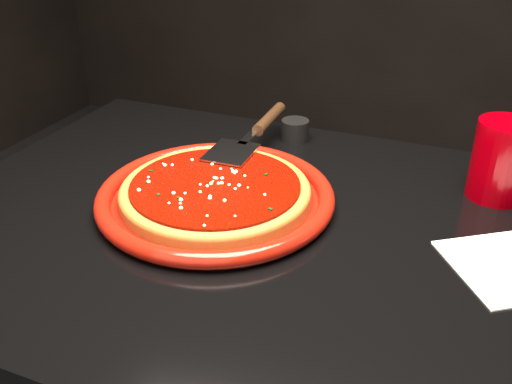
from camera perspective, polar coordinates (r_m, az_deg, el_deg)
plate at (r=0.95m, az=-4.06°, el=-0.43°), size 0.42×0.42×0.03m
pizza_crust at (r=0.94m, az=-4.07°, el=-0.19°), size 0.34×0.34×0.02m
pizza_crust_rim at (r=0.94m, az=-4.08°, el=0.23°), size 0.34×0.34×0.02m
pizza_sauce at (r=0.94m, az=-4.10°, el=0.53°), size 0.30×0.30×0.01m
parmesan_dusting at (r=0.93m, az=-4.11°, el=0.96°), size 0.27×0.27×0.01m
basil_flecks at (r=0.93m, az=-4.11°, el=0.90°), size 0.25×0.25×0.00m
pizza_server at (r=1.10m, az=-0.30°, el=6.01°), size 0.10×0.34×0.03m
cup at (r=1.03m, az=23.34°, el=2.94°), size 0.11×0.11×0.13m
napkin_a at (r=0.88m, az=24.09°, el=-6.80°), size 0.22×0.22×0.00m
ramekin at (r=1.18m, az=3.93°, el=6.18°), size 0.06×0.06×0.04m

